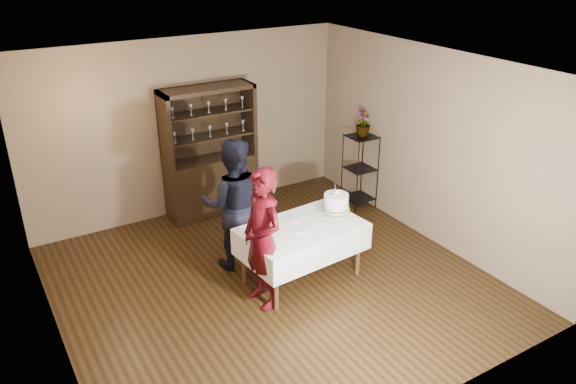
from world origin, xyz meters
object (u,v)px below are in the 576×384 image
china_hutch (211,172)px  cake (336,203)px  cake_table (302,239)px  potted_plant (363,123)px  woman (263,239)px  man (234,204)px  plant_etagere (360,168)px

china_hutch → cake: 2.46m
cake_table → potted_plant: size_ratio=3.83×
china_hutch → cake: bearing=-73.9°
cake_table → woman: (-0.65, -0.19, 0.28)m
china_hutch → potted_plant: bearing=-26.7°
man → cake: bearing=172.0°
cake_table → cake: size_ratio=3.26×
woman → cake: (1.17, 0.21, 0.08)m
plant_etagere → man: bearing=-167.2°
china_hutch → potted_plant: size_ratio=4.89×
man → potted_plant: bearing=-140.8°
plant_etagere → man: size_ratio=0.69×
woman → potted_plant: (2.58, 1.50, 0.54)m
woman → cake_table: bearing=102.6°
china_hutch → plant_etagere: size_ratio=1.67×
china_hutch → potted_plant: china_hutch is taller
cake_table → woman: 0.74m
china_hutch → plant_etagere: china_hutch is taller
plant_etagere → cake: 1.93m
cake → potted_plant: size_ratio=1.17×
cake_table → plant_etagere: bearing=34.4°
china_hutch → man: size_ratio=1.14×
plant_etagere → cake_table: size_ratio=0.77×
woman → man: 0.95m
cake → potted_plant: (1.41, 1.29, 0.46)m
plant_etagere → cake_table: (-1.92, -1.31, -0.08)m
cake_table → china_hutch: bearing=93.9°
china_hutch → man: bearing=-103.5°
cake_table → cake: bearing=1.6°
plant_etagere → cake_table: 2.32m
woman → potted_plant: 3.03m
cake_table → woman: bearing=-163.5°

